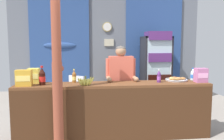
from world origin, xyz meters
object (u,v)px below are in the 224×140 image
(soda_bottle_grape_soda, at_px, (159,77))
(snack_box_choco_powder, at_px, (24,78))
(bottle_shelf_rack, at_px, (118,83))
(snack_box_wafer, at_px, (201,75))
(snack_box_instant_noodle, at_px, (34,76))
(timber_post, at_px, (57,66))
(shopkeeper, at_px, (121,77))
(soda_bottle_cola, at_px, (42,77))
(drink_fridge, at_px, (156,67))
(plastic_lawn_chair, at_px, (73,93))
(soda_bottle_water, at_px, (193,75))
(soda_bottle_iced_tea, at_px, (74,77))
(stall_counter, at_px, (115,106))
(banana_bunch, at_px, (86,82))
(pastry_tray, at_px, (176,79))

(soda_bottle_grape_soda, xyz_separation_m, snack_box_choco_powder, (-2.16, -0.10, 0.03))
(bottle_shelf_rack, xyz_separation_m, snack_box_wafer, (1.12, -2.00, 0.45))
(soda_bottle_grape_soda, bearing_deg, snack_box_instant_noodle, 175.47)
(timber_post, distance_m, snack_box_wafer, 2.36)
(shopkeeper, xyz_separation_m, soda_bottle_grape_soda, (0.59, -0.37, 0.05))
(soda_bottle_cola, xyz_separation_m, snack_box_wafer, (2.61, -0.03, -0.01))
(drink_fridge, xyz_separation_m, plastic_lawn_chair, (-1.96, -0.41, -0.51))
(soda_bottle_water, xyz_separation_m, soda_bottle_iced_tea, (-2.09, -0.00, 0.00))
(soda_bottle_iced_tea, relative_size, snack_box_wafer, 0.95)
(drink_fridge, bearing_deg, soda_bottle_cola, -144.47)
(stall_counter, bearing_deg, shopkeeper, 70.38)
(drink_fridge, relative_size, soda_bottle_cola, 6.06)
(bottle_shelf_rack, relative_size, soda_bottle_grape_soda, 4.87)
(timber_post, relative_size, plastic_lawn_chair, 3.01)
(stall_counter, height_order, drink_fridge, drink_fridge)
(soda_bottle_water, bearing_deg, soda_bottle_iced_tea, -179.92)
(soda_bottle_cola, xyz_separation_m, banana_bunch, (0.68, -0.13, -0.07))
(snack_box_choco_powder, bearing_deg, soda_bottle_grape_soda, 2.73)
(drink_fridge, relative_size, soda_bottle_grape_soda, 8.09)
(shopkeeper, bearing_deg, stall_counter, -109.62)
(drink_fridge, relative_size, snack_box_instant_noodle, 7.51)
(shopkeeper, bearing_deg, snack_box_wafer, -18.62)
(bottle_shelf_rack, bearing_deg, snack_box_instant_noodle, -133.11)
(shopkeeper, distance_m, soda_bottle_iced_tea, 0.85)
(stall_counter, distance_m, snack_box_instant_noodle, 1.42)
(stall_counter, bearing_deg, snack_box_wafer, 1.94)
(plastic_lawn_chair, xyz_separation_m, shopkeeper, (0.91, -0.87, 0.47))
(soda_bottle_iced_tea, distance_m, snack_box_instant_noodle, 0.65)
(soda_bottle_cola, height_order, soda_bottle_iced_tea, soda_bottle_cola)
(snack_box_wafer, bearing_deg, snack_box_instant_noodle, 175.30)
(snack_box_wafer, height_order, pastry_tray, snack_box_wafer)
(stall_counter, xyz_separation_m, plastic_lawn_chair, (-0.73, 1.36, -0.06))
(timber_post, xyz_separation_m, soda_bottle_iced_tea, (0.21, 0.56, -0.24))
(bottle_shelf_rack, distance_m, soda_bottle_water, 2.12)
(soda_bottle_cola, distance_m, pastry_tray, 2.26)
(soda_bottle_water, height_order, snack_box_wafer, snack_box_wafer)
(soda_bottle_cola, bearing_deg, banana_bunch, -10.51)
(plastic_lawn_chair, bearing_deg, soda_bottle_water, -26.48)
(soda_bottle_water, distance_m, soda_bottle_iced_tea, 2.09)
(snack_box_wafer, relative_size, pastry_tray, 0.62)
(snack_box_wafer, bearing_deg, timber_post, -171.77)
(snack_box_instant_noodle, distance_m, snack_box_choco_powder, 0.28)
(snack_box_wafer, relative_size, snack_box_choco_powder, 0.95)
(drink_fridge, bearing_deg, snack_box_instant_noodle, -149.52)
(shopkeeper, bearing_deg, snack_box_choco_powder, -163.12)
(soda_bottle_water, bearing_deg, snack_box_choco_powder, -174.59)
(snack_box_choco_powder, bearing_deg, soda_bottle_iced_tea, 19.59)
(timber_post, bearing_deg, soda_bottle_water, 13.85)
(banana_bunch, bearing_deg, soda_bottle_grape_soda, 7.40)
(snack_box_instant_noodle, relative_size, snack_box_choco_powder, 0.98)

